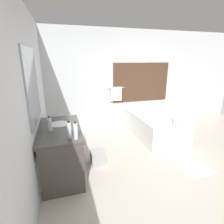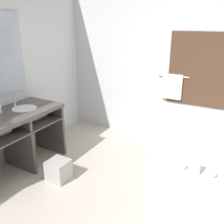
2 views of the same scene
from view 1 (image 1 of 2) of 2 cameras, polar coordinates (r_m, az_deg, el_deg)
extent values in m
plane|color=beige|center=(3.61, 17.04, -16.19)|extent=(16.00, 16.00, 0.00)
cube|color=silver|center=(5.06, 4.40, 10.37)|extent=(7.40, 0.06, 2.70)
cube|color=#4C3323|center=(5.21, 9.49, 9.54)|extent=(1.70, 0.02, 1.10)
cylinder|color=silver|center=(4.92, 1.34, 7.88)|extent=(0.50, 0.02, 0.02)
cube|color=silver|center=(4.94, 1.36, 5.92)|extent=(0.32, 0.04, 0.40)
cube|color=silver|center=(2.57, -25.89, 2.21)|extent=(0.06, 7.40, 2.70)
cube|color=#A3B2C1|center=(2.87, -24.54, 7.68)|extent=(0.02, 1.10, 1.10)
cube|color=#4C4742|center=(3.03, -16.67, -5.36)|extent=(0.66, 1.26, 0.05)
cube|color=#4C4742|center=(3.11, -16.36, -8.76)|extent=(0.63, 1.20, 0.02)
cylinder|color=white|center=(3.22, -16.64, -4.86)|extent=(0.33, 0.33, 0.14)
cube|color=#4C4742|center=(2.69, -15.75, -18.58)|extent=(0.61, 0.04, 0.79)
cube|color=#4C4742|center=(3.21, -16.03, -12.33)|extent=(0.61, 0.04, 0.79)
cube|color=#4C4742|center=(3.75, -16.22, -7.86)|extent=(0.61, 0.04, 0.79)
cylinder|color=silver|center=(2.79, -15.36, -10.03)|extent=(0.13, 0.35, 0.13)
cylinder|color=silver|center=(3.37, -15.70, -5.27)|extent=(0.13, 0.35, 0.13)
cylinder|color=silver|center=(3.20, -20.02, -3.78)|extent=(0.04, 0.04, 0.02)
cylinder|color=silver|center=(3.17, -20.18, -2.26)|extent=(0.02, 0.02, 0.16)
cube|color=silver|center=(3.15, -19.59, -1.00)|extent=(0.07, 0.01, 0.01)
cube|color=white|center=(4.70, 13.50, -3.95)|extent=(1.03, 1.75, 0.57)
ellipsoid|color=white|center=(4.66, 13.62, -2.38)|extent=(0.74, 1.26, 0.30)
cube|color=silver|center=(3.98, 19.34, -3.03)|extent=(0.04, 0.07, 0.12)
sphere|color=silver|center=(3.91, 17.62, -3.67)|extent=(0.06, 0.06, 0.06)
sphere|color=silver|center=(4.07, 20.91, -3.20)|extent=(0.06, 0.06, 0.06)
cylinder|color=white|center=(2.51, -11.77, -6.13)|extent=(0.06, 0.06, 0.24)
cylinder|color=black|center=(2.46, -11.95, -3.36)|extent=(0.03, 0.03, 0.02)
cylinder|color=white|center=(2.89, -19.63, -3.80)|extent=(0.06, 0.06, 0.22)
cylinder|color=black|center=(2.86, -19.86, -1.53)|extent=(0.03, 0.03, 0.02)
cylinder|color=white|center=(2.55, -13.78, -5.87)|extent=(0.06, 0.06, 0.24)
cylinder|color=black|center=(2.51, -13.99, -3.14)|extent=(0.03, 0.03, 0.02)
cube|color=#B2B2B2|center=(3.44, -4.59, -14.52)|extent=(0.26, 0.26, 0.27)
cube|color=white|center=(3.81, 24.15, -15.00)|extent=(0.48, 0.78, 0.02)
camera|label=2|loc=(2.67, 57.63, 10.03)|focal=40.00mm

